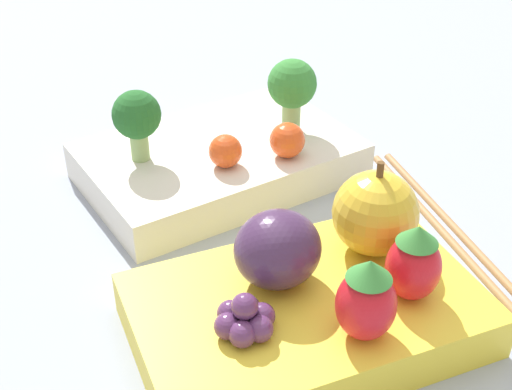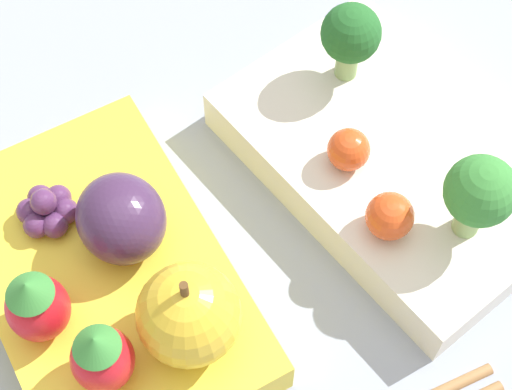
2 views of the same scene
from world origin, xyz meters
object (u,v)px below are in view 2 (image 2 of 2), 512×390
Objects in this scene: plum at (121,219)px; strawberry_0 at (102,357)px; cherry_tomato_0 at (390,216)px; bento_box_savoury at (394,160)px; broccoli_floret_1 at (480,193)px; grape_cluster at (47,210)px; strawberry_1 at (37,306)px; apple at (189,315)px; broccoli_floret_0 at (351,36)px; cherry_tomato_1 at (349,150)px; bento_box_fruit at (106,280)px.

strawberry_0 is at bearing -32.49° from plum.
cherry_tomato_0 is 0.55× the size of strawberry_0.
cherry_tomato_0 is (0.04, -0.03, 0.03)m from bento_box_savoury.
grape_cluster is (-0.11, -0.18, -0.03)m from broccoli_floret_1.
strawberry_1 is 0.97× the size of plum.
apple is at bearing -75.06° from bento_box_savoury.
plum reaches higher than cherry_tomato_0.
apple is 1.25× the size of strawberry_1.
apple is (0.10, -0.15, -0.01)m from broccoli_floret_0.
cherry_tomato_0 is at bearing -41.27° from bento_box_savoury.
broccoli_floret_1 is (0.06, 0.00, 0.05)m from bento_box_savoury.
bento_box_savoury is 6.42× the size of grape_cluster.
broccoli_floret_0 reaches higher than strawberry_1.
plum is (0.03, -0.16, -0.01)m from broccoli_floret_0.
strawberry_0 is (-0.00, -0.16, 0.01)m from cherry_tomato_0.
grape_cluster is (-0.09, 0.01, -0.01)m from strawberry_0.
apple is at bearing -69.06° from cherry_tomato_1.
strawberry_1 is (0.06, -0.21, -0.01)m from broccoli_floret_0.
cherry_tomato_0 is 0.43× the size of apple.
bento_box_fruit is 8.06× the size of cherry_tomato_1.
broccoli_floret_0 is at bearing 104.99° from strawberry_1.
bento_box_fruit is (-0.01, -0.17, -0.00)m from bento_box_savoury.
bento_box_fruit is 0.05m from strawberry_1.
broccoli_floret_0 is at bearing 90.77° from grape_cluster.
bento_box_savoury is 4.60× the size of strawberry_0.
apple is at bearing 55.58° from strawberry_1.
cherry_tomato_1 is at bearing 110.94° from apple.
broccoli_floret_0 is at bearing 115.80° from strawberry_0.
strawberry_1 reaches higher than cherry_tomato_0.
cherry_tomato_1 is (-0.06, -0.03, -0.02)m from broccoli_floret_1.
bento_box_savoury is 0.16m from apple.
bento_box_savoury is at bearing 85.29° from bento_box_fruit.
apple reaches higher than broccoli_floret_1.
cherry_tomato_0 is (0.10, -0.04, -0.02)m from broccoli_floret_0.
plum is at bearing -117.98° from broccoli_floret_1.
plum is at bearing 117.05° from bento_box_fruit.
plum is at bearing -98.10° from cherry_tomato_1.
plum is at bearing -117.55° from cherry_tomato_0.
bento_box_fruit is 0.15m from cherry_tomato_0.
cherry_tomato_0 is 0.77× the size of grape_cluster.
strawberry_0 is at bearing -75.21° from cherry_tomato_1.
bento_box_savoury reaches higher than bento_box_fruit.
broccoli_floret_1 is 1.22× the size of strawberry_0.
apple reaches higher than bento_box_fruit.
cherry_tomato_0 is 0.18m from grape_cluster.
cherry_tomato_0 is at bearing -21.00° from broccoli_floret_0.
broccoli_floret_1 reaches higher than cherry_tomato_0.
bento_box_fruit is at bearing 158.38° from strawberry_0.
cherry_tomato_0 is (0.05, 0.14, 0.03)m from bento_box_fruit.
broccoli_floret_0 is 0.06m from cherry_tomato_1.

